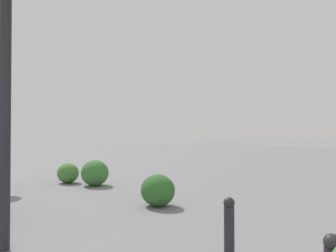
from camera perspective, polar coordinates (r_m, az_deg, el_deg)
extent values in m
cylinder|color=#232328|center=(4.73, -25.72, 5.71)|extent=(0.14, 0.14, 4.03)
sphere|color=#232328|center=(2.94, 25.91, -17.20)|extent=(0.13, 0.13, 0.13)
cylinder|color=#232328|center=(4.14, 10.26, -17.33)|extent=(0.12, 0.12, 0.61)
sphere|color=#232328|center=(4.05, 10.24, -12.61)|extent=(0.13, 0.13, 0.13)
ellipsoid|color=#2D6628|center=(6.82, -1.73, -10.77)|extent=(0.74, 0.66, 0.63)
ellipsoid|color=#387533|center=(9.53, -12.21, -7.73)|extent=(0.82, 0.74, 0.70)
ellipsoid|color=#477F38|center=(10.22, -16.48, -7.61)|extent=(0.67, 0.60, 0.57)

